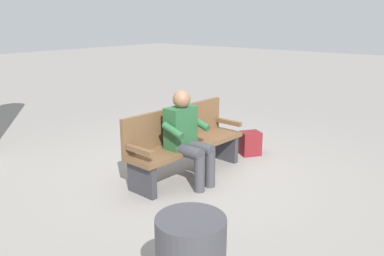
% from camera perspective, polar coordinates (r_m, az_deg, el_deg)
% --- Properties ---
extents(ground_plane, '(40.00, 40.00, 0.00)m').
position_cam_1_polar(ground_plane, '(5.34, -0.61, -6.77)').
color(ground_plane, gray).
extents(bench_near, '(1.82, 0.55, 0.90)m').
position_cam_1_polar(bench_near, '(5.23, -1.20, -1.91)').
color(bench_near, brown).
rests_on(bench_near, ground).
extents(person_seated, '(0.58, 0.58, 1.18)m').
position_cam_1_polar(person_seated, '(4.90, -0.69, -1.05)').
color(person_seated, '#23512D').
rests_on(person_seated, ground).
extents(backpack, '(0.37, 0.37, 0.36)m').
position_cam_1_polar(backpack, '(6.13, 8.31, -2.18)').
color(backpack, maroon).
rests_on(backpack, ground).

